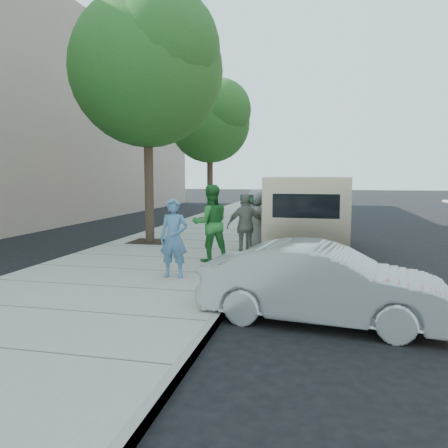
{
  "coord_description": "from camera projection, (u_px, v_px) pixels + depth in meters",
  "views": [
    {
      "loc": [
        2.94,
        -10.36,
        2.22
      ],
      "look_at": [
        0.75,
        -0.55,
        1.1
      ],
      "focal_mm": 35.0,
      "sensor_mm": 36.0,
      "label": 1
    }
  ],
  "objects": [
    {
      "name": "tree_near",
      "position": [
        148.0,
        64.0,
        13.13
      ],
      "size": [
        4.62,
        4.6,
        7.53
      ],
      "color": "black",
      "rests_on": "sidewalk"
    },
    {
      "name": "person_green_shirt",
      "position": [
        211.0,
        223.0,
        10.48
      ],
      "size": [
        1.12,
        1.03,
        1.85
      ],
      "primitive_type": "imported",
      "rotation": [
        0.0,
        0.0,
        3.6
      ],
      "color": "#287C30",
      "rests_on": "sidewalk"
    },
    {
      "name": "ground",
      "position": [
        200.0,
        264.0,
        10.93
      ],
      "size": [
        120.0,
        120.0,
        0.0
      ],
      "primitive_type": "plane",
      "color": "black",
      "rests_on": "ground"
    },
    {
      "name": "curb_face",
      "position": [
        257.0,
        264.0,
        10.61
      ],
      "size": [
        0.12,
        60.0,
        0.16
      ],
      "primitive_type": "cube",
      "color": "gray",
      "rests_on": "ground"
    },
    {
      "name": "person_officer",
      "position": [
        174.0,
        238.0,
        8.85
      ],
      "size": [
        0.61,
        0.41,
        1.61
      ],
      "primitive_type": "imported",
      "rotation": [
        0.0,
        0.0,
        0.05
      ],
      "color": "teal",
      "rests_on": "sidewalk"
    },
    {
      "name": "sedan",
      "position": [
        322.0,
        283.0,
        6.58
      ],
      "size": [
        3.77,
        1.72,
        1.2
      ],
      "primitive_type": "imported",
      "rotation": [
        0.0,
        0.0,
        1.44
      ],
      "color": "#ADB1B5",
      "rests_on": "ground"
    },
    {
      "name": "parking_meter",
      "position": [
        247.0,
        212.0,
        11.12
      ],
      "size": [
        0.34,
        0.18,
        1.58
      ],
      "rotation": [
        0.0,
        0.0,
        0.23
      ],
      "color": "gray",
      "rests_on": "sidewalk"
    },
    {
      "name": "van",
      "position": [
        310.0,
        213.0,
        12.51
      ],
      "size": [
        2.07,
        5.92,
        2.18
      ],
      "rotation": [
        0.0,
        0.0,
        -0.01
      ],
      "color": "tan",
      "rests_on": "ground"
    },
    {
      "name": "sidewalk",
      "position": [
        162.0,
        260.0,
        11.14
      ],
      "size": [
        5.0,
        60.0,
        0.15
      ],
      "primitive_type": "cube",
      "color": "gray",
      "rests_on": "ground"
    },
    {
      "name": "tree_far",
      "position": [
        211.0,
        119.0,
        20.58
      ],
      "size": [
        3.92,
        3.8,
        6.49
      ],
      "color": "black",
      "rests_on": "sidewalk"
    },
    {
      "name": "person_gray_shirt",
      "position": [
        255.0,
        221.0,
        11.85
      ],
      "size": [
        0.98,
        0.96,
        1.7
      ],
      "primitive_type": "imported",
      "rotation": [
        0.0,
        0.0,
        3.88
      ],
      "color": "#A1A1A3",
      "rests_on": "sidewalk"
    },
    {
      "name": "person_striped_polo",
      "position": [
        246.0,
        226.0,
        10.81
      ],
      "size": [
        1.03,
        0.68,
        1.63
      ],
      "primitive_type": "imported",
      "rotation": [
        0.0,
        0.0,
        3.46
      ],
      "color": "gray",
      "rests_on": "sidewalk"
    }
  ]
}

